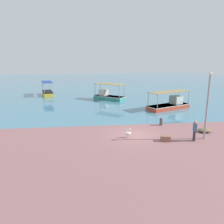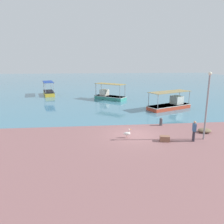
# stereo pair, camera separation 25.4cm
# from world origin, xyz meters

# --- Properties ---
(ground) EXTENTS (120.00, 120.00, 0.00)m
(ground) POSITION_xyz_m (0.00, 0.00, 0.00)
(ground) COLOR #875A5B
(harbor_water) EXTENTS (110.00, 90.00, 0.00)m
(harbor_water) POSITION_xyz_m (0.00, 48.00, 0.00)
(harbor_water) COLOR teal
(harbor_water) RESTS_ON ground
(fishing_boat_far_right) EXTENTS (6.49, 4.46, 2.34)m
(fishing_boat_far_right) POSITION_xyz_m (6.96, 9.86, 0.58)
(fishing_boat_far_right) COLOR #BF4129
(fishing_boat_far_right) RESTS_ON harbor_water
(fishing_boat_far_left) EXTENTS (5.25, 4.83, 2.61)m
(fishing_boat_far_left) POSITION_xyz_m (-0.59, 17.88, 0.60)
(fishing_boat_far_left) COLOR teal
(fishing_boat_far_left) RESTS_ON harbor_water
(fishing_boat_near_left) EXTENTS (2.93, 5.43, 2.52)m
(fishing_boat_near_left) POSITION_xyz_m (-11.40, 23.48, 0.54)
(fishing_boat_near_left) COLOR gold
(fishing_boat_near_left) RESTS_ON harbor_water
(pelican) EXTENTS (0.81, 0.35, 0.80)m
(pelican) POSITION_xyz_m (-0.75, -0.71, 0.38)
(pelican) COLOR #E0997A
(pelican) RESTS_ON ground
(lamp_post) EXTENTS (0.28, 0.28, 5.51)m
(lamp_post) POSITION_xyz_m (5.51, -1.68, 3.11)
(lamp_post) COLOR gray
(lamp_post) RESTS_ON ground
(mooring_bollard) EXTENTS (0.31, 0.31, 0.79)m
(mooring_bollard) POSITION_xyz_m (3.24, 2.51, 0.42)
(mooring_bollard) COLOR #47474C
(mooring_bollard) RESTS_ON ground
(fisherman_standing) EXTENTS (0.29, 0.43, 1.69)m
(fisherman_standing) POSITION_xyz_m (4.45, -2.03, 0.91)
(fisherman_standing) COLOR #332E3B
(fisherman_standing) RESTS_ON ground
(net_pile) EXTENTS (1.19, 1.01, 0.36)m
(net_pile) POSITION_xyz_m (6.48, -0.05, 0.18)
(net_pile) COLOR brown
(net_pile) RESTS_ON ground
(cargo_crate) EXTENTS (0.85, 0.64, 0.44)m
(cargo_crate) POSITION_xyz_m (2.14, -1.82, 0.22)
(cargo_crate) COLOR #875A45
(cargo_crate) RESTS_ON ground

